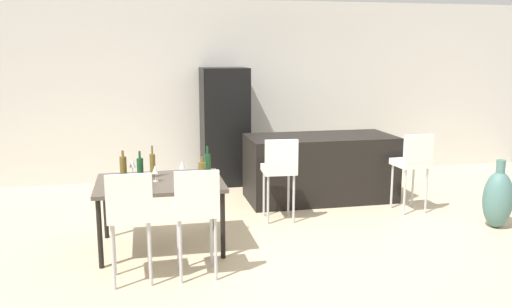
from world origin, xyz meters
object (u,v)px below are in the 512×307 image
object	(u,v)px
wine_glass_inner	(155,170)
refrigerator	(225,126)
potted_plant	(382,155)
bar_chair_middle	(413,160)
wine_bottle_right	(140,167)
wine_bottle_middle	(123,166)
dining_chair_near	(130,210)
dining_table	(160,187)
wine_bottle_far	(208,165)
wine_glass_corner	(182,165)
dining_chair_far	(196,206)
wine_glass_left	(132,163)
wine_bottle_end	(202,172)
bar_chair_left	(280,167)
floor_vase	(498,199)
wine_bottle_near	(153,165)
kitchen_island	(320,168)

from	to	relation	value
wine_glass_inner	refrigerator	world-z (taller)	refrigerator
refrigerator	potted_plant	xyz separation A→B (m)	(2.72, -0.01, -0.58)
bar_chair_middle	wine_bottle_right	distance (m)	3.48
wine_bottle_middle	wine_glass_inner	world-z (taller)	wine_bottle_middle
potted_plant	dining_chair_near	bearing A→B (deg)	-139.34
dining_table	wine_bottle_far	bearing A→B (deg)	12.73
bar_chair_middle	wine_glass_corner	distance (m)	3.05
dining_chair_far	wine_glass_left	distance (m)	1.38
wine_bottle_end	wine_bottle_middle	size ratio (longest dim) A/B	0.96
wine_bottle_far	dining_table	bearing A→B (deg)	-167.27
dining_table	wine_bottle_right	bearing A→B (deg)	126.24
bar_chair_left	wine_glass_inner	size ratio (longest dim) A/B	6.03
dining_chair_far	wine_glass_inner	size ratio (longest dim) A/B	6.03
bar_chair_middle	dining_table	distance (m)	3.32
dining_chair_far	wine_glass_left	world-z (taller)	dining_chair_far
wine_glass_inner	dining_chair_near	bearing A→B (deg)	-106.30
bar_chair_middle	wine_bottle_end	distance (m)	2.93
dining_chair_far	wine_bottle_right	size ratio (longest dim) A/B	3.74
bar_chair_left	wine_bottle_far	xyz separation A→B (m)	(-0.95, -0.49, 0.17)
wine_bottle_far	wine_bottle_end	bearing A→B (deg)	-109.44
wine_bottle_far	bar_chair_left	bearing A→B (deg)	27.23
wine_glass_left	floor_vase	xyz separation A→B (m)	(4.25, -0.56, -0.51)
dining_chair_far	wine_glass_corner	world-z (taller)	dining_chair_far
wine_glass_corner	wine_bottle_middle	bearing A→B (deg)	166.18
wine_glass_corner	wine_glass_left	bearing A→B (deg)	158.94
wine_bottle_near	wine_glass_left	xyz separation A→B (m)	(-0.22, 0.17, -0.01)
dining_chair_far	wine_glass_inner	bearing A→B (deg)	111.58
dining_table	wine_glass_corner	bearing A→B (deg)	34.52
dining_table	dining_chair_far	bearing A→B (deg)	-70.90
wine_bottle_right	dining_table	bearing A→B (deg)	-53.76
wine_glass_inner	refrigerator	distance (m)	2.93
floor_vase	dining_table	bearing A→B (deg)	177.46
dining_chair_far	wine_bottle_right	world-z (taller)	dining_chair_far
wine_bottle_end	wine_glass_inner	world-z (taller)	wine_bottle_end
wine_bottle_right	wine_glass_corner	world-z (taller)	wine_bottle_right
dining_chair_far	wine_glass_left	bearing A→B (deg)	115.09
bar_chair_middle	refrigerator	bearing A→B (deg)	135.77
kitchen_island	wine_bottle_near	bearing A→B (deg)	-152.10
dining_chair_near	dining_chair_far	distance (m)	0.59
dining_chair_near	wine_bottle_middle	bearing A→B (deg)	94.06
wine_bottle_right	wine_glass_left	bearing A→B (deg)	127.73
wine_glass_left	wine_bottle_middle	bearing A→B (deg)	-153.11
wine_bottle_far	refrigerator	bearing A→B (deg)	77.07
bar_chair_left	dining_table	size ratio (longest dim) A/B	0.79
wine_bottle_end	wine_bottle_near	distance (m)	0.61
bar_chair_middle	wine_bottle_far	xyz separation A→B (m)	(-2.74, -0.49, 0.17)
bar_chair_left	dining_chair_far	size ratio (longest dim) A/B	1.00
kitchen_island	bar_chair_left	bearing A→B (deg)	-133.86
wine_bottle_far	wine_glass_corner	world-z (taller)	wine_bottle_far
wine_bottle_end	wine_glass_inner	distance (m)	0.50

